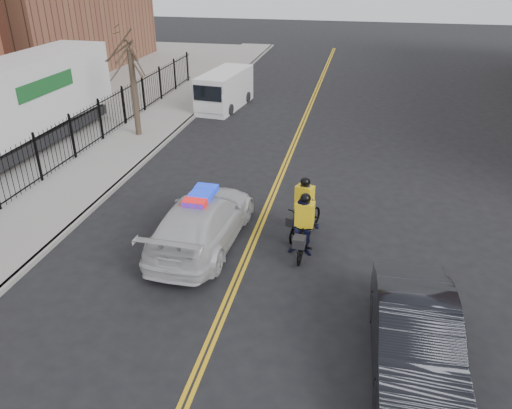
{
  "coord_description": "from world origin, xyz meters",
  "views": [
    {
      "loc": [
        2.88,
        -11.71,
        8.08
      ],
      "look_at": [
        0.1,
        1.44,
        1.3
      ],
      "focal_mm": 35.0,
      "sensor_mm": 36.0,
      "label": 1
    }
  ],
  "objects_px": {
    "police_cruiser": "(202,221)",
    "cargo_van": "(224,91)",
    "dark_sedan": "(415,339)",
    "cyclist_near": "(304,215)",
    "cyclist_far": "(304,231)",
    "semi_trailer": "(8,106)"
  },
  "relations": [
    {
      "from": "dark_sedan",
      "to": "cyclist_far",
      "type": "height_order",
      "value": "cyclist_far"
    },
    {
      "from": "dark_sedan",
      "to": "cargo_van",
      "type": "bearing_deg",
      "value": 114.63
    },
    {
      "from": "semi_trailer",
      "to": "dark_sedan",
      "type": "bearing_deg",
      "value": -29.02
    },
    {
      "from": "cyclist_far",
      "to": "police_cruiser",
      "type": "bearing_deg",
      "value": -176.05
    },
    {
      "from": "semi_trailer",
      "to": "cyclist_near",
      "type": "distance_m",
      "value": 14.1
    },
    {
      "from": "cargo_van",
      "to": "semi_trailer",
      "type": "distance_m",
      "value": 11.73
    },
    {
      "from": "police_cruiser",
      "to": "cyclist_near",
      "type": "xyz_separation_m",
      "value": [
        2.97,
        1.16,
        -0.09
      ]
    },
    {
      "from": "cargo_van",
      "to": "semi_trailer",
      "type": "xyz_separation_m",
      "value": [
        -6.96,
        -9.36,
        1.26
      ]
    },
    {
      "from": "police_cruiser",
      "to": "semi_trailer",
      "type": "height_order",
      "value": "semi_trailer"
    },
    {
      "from": "dark_sedan",
      "to": "cyclist_far",
      "type": "distance_m",
      "value": 4.99
    },
    {
      "from": "cyclist_near",
      "to": "cyclist_far",
      "type": "bearing_deg",
      "value": -62.28
    },
    {
      "from": "cyclist_near",
      "to": "semi_trailer",
      "type": "bearing_deg",
      "value": -177.92
    },
    {
      "from": "dark_sedan",
      "to": "cargo_van",
      "type": "distance_m",
      "value": 21.18
    },
    {
      "from": "cargo_van",
      "to": "semi_trailer",
      "type": "relative_size",
      "value": 0.4
    },
    {
      "from": "dark_sedan",
      "to": "cyclist_near",
      "type": "height_order",
      "value": "cyclist_near"
    },
    {
      "from": "cargo_van",
      "to": "semi_trailer",
      "type": "height_order",
      "value": "semi_trailer"
    },
    {
      "from": "police_cruiser",
      "to": "cyclist_near",
      "type": "bearing_deg",
      "value": -156.51
    },
    {
      "from": "cargo_van",
      "to": "dark_sedan",
      "type": "bearing_deg",
      "value": -57.03
    },
    {
      "from": "cargo_van",
      "to": "cyclist_near",
      "type": "bearing_deg",
      "value": -58.5
    },
    {
      "from": "police_cruiser",
      "to": "cargo_van",
      "type": "relative_size",
      "value": 1.07
    },
    {
      "from": "dark_sedan",
      "to": "cyclist_near",
      "type": "bearing_deg",
      "value": 118.33
    },
    {
      "from": "dark_sedan",
      "to": "cyclist_far",
      "type": "relative_size",
      "value": 2.4
    }
  ]
}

